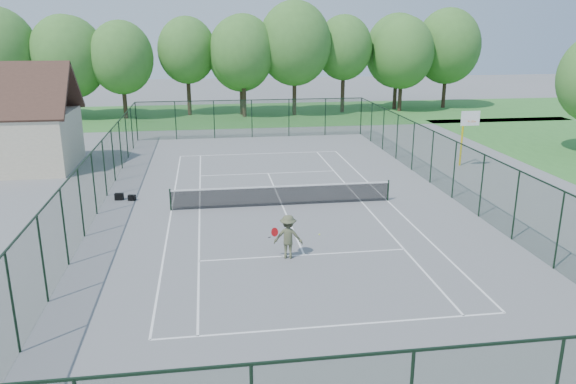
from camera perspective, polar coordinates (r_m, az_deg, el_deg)
name	(u,v)px	position (r m, az deg, el deg)	size (l,w,h in m)	color
ground	(282,205)	(28.23, -0.59, -1.38)	(140.00, 140.00, 0.00)	slate
grass_far	(242,114)	(57.38, -4.67, 7.86)	(80.00, 16.00, 0.01)	#3D8435
court_lines	(282,205)	(28.22, -0.59, -1.37)	(11.05, 23.85, 0.01)	white
tennis_net	(282,195)	(28.05, -0.59, -0.26)	(11.08, 0.08, 1.10)	black
fence_enclosure	(282,176)	(27.78, -0.60, 1.68)	(18.05, 36.05, 3.02)	#1C3C24
utility_building	(4,119)	(39.05, -26.93, 6.60)	(8.60, 6.27, 6.63)	beige
tree_line_far	(241,54)	(56.78, -4.82, 13.84)	(39.40, 6.40, 9.70)	#3F291E
basketball_goal	(467,127)	(36.98, 17.68, 6.27)	(1.20, 1.43, 3.65)	yellow
sports_bag_a	(119,197)	(30.37, -16.78, -0.45)	(0.43, 0.26, 0.35)	black
sports_bag_b	(132,198)	(30.09, -15.58, -0.57)	(0.37, 0.23, 0.29)	black
tennis_player	(288,237)	(21.74, 0.01, -4.55)	(2.22, 0.87, 1.74)	#51563A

